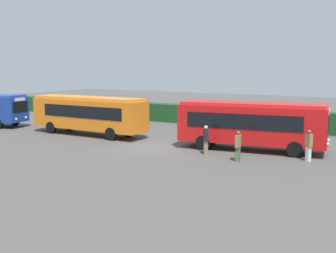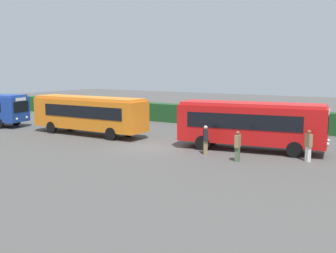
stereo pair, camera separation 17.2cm
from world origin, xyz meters
name	(u,v)px [view 2 (the right image)]	position (x,y,z in m)	size (l,w,h in m)	color
ground_plane	(150,148)	(0.00, 0.00, 0.00)	(115.67, 115.67, 0.00)	#514F4C
bus_orange	(89,113)	(-7.44, 1.95, 1.82)	(10.61, 2.47, 3.14)	orange
bus_red	(251,123)	(6.24, 2.79, 1.85)	(9.94, 3.94, 3.22)	red
person_center	(206,139)	(4.25, 0.05, 0.99)	(0.47, 0.51, 1.87)	olive
person_right	(238,146)	(6.75, -0.74, 0.96)	(0.32, 0.52, 1.82)	#4C6B47
person_far	(308,145)	(10.32, 1.45, 1.02)	(0.47, 0.44, 1.90)	silver
hedge_row	(225,117)	(0.00, 12.60, 0.91)	(69.84, 1.45, 1.82)	#1B4820
traffic_cone	(94,117)	(-13.59, 9.32, 0.30)	(0.36, 0.36, 0.60)	orange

